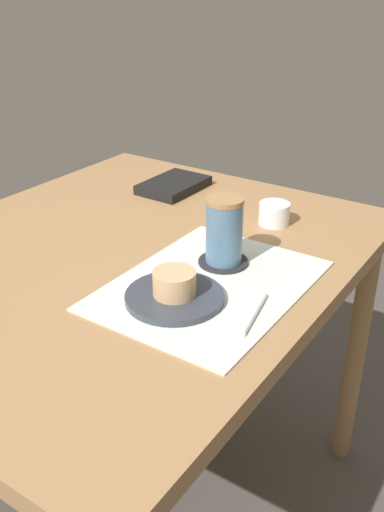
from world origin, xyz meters
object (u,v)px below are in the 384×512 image
(dining_table, at_px, (124,285))
(pastry_plate, at_px, (175,297))
(sugar_bowl, at_px, (274,214))
(small_book, at_px, (174,185))
(coffee_mug, at_px, (225,230))
(pastry, at_px, (174,283))

(dining_table, distance_m, pastry_plate, 0.25)
(sugar_bowl, distance_m, small_book, 0.32)
(pastry_plate, height_order, coffee_mug, coffee_mug)
(pastry_plate, bearing_deg, sugar_bowl, 1.38)
(pastry, distance_m, small_book, 0.56)
(pastry, xyz_separation_m, small_book, (0.46, 0.33, -0.03))
(coffee_mug, bearing_deg, pastry, -179.55)
(coffee_mug, bearing_deg, dining_table, 107.29)
(sugar_bowl, bearing_deg, pastry_plate, -178.62)
(dining_table, height_order, sugar_bowl, sugar_bowl)
(pastry, bearing_deg, dining_table, 63.61)
(dining_table, bearing_deg, coffee_mug, -72.71)
(pastry_plate, xyz_separation_m, small_book, (0.46, 0.33, 0.00))
(sugar_bowl, bearing_deg, dining_table, 146.04)
(pastry_plate, relative_size, sugar_bowl, 2.49)
(coffee_mug, distance_m, small_book, 0.44)
(pastry_plate, relative_size, pastry, 2.31)
(pastry_plate, height_order, small_book, small_book)
(pastry_plate, distance_m, small_book, 0.56)
(dining_table, relative_size, small_book, 5.91)
(dining_table, height_order, pastry, pastry)
(dining_table, distance_m, small_book, 0.38)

